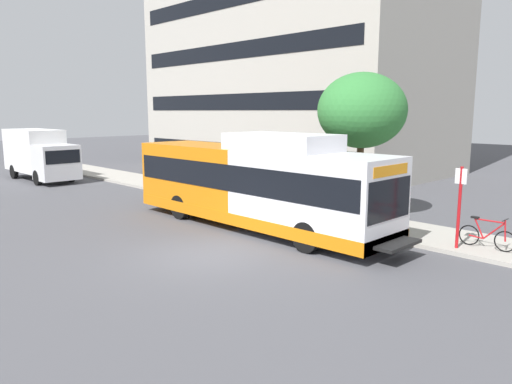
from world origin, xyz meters
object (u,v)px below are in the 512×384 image
object	(u,v)px
bus_stop_sign_pole	(460,201)
bicycle_parked	(487,235)
street_tree_near_stop	(362,111)
transit_bus	(255,184)
box_truck_background	(40,153)

from	to	relation	value
bus_stop_sign_pole	bicycle_parked	world-z (taller)	bus_stop_sign_pole
bus_stop_sign_pole	street_tree_near_stop	xyz separation A→B (m)	(1.86, 4.92, 2.79)
bus_stop_sign_pole	street_tree_near_stop	size ratio (longest dim) A/B	0.45
bus_stop_sign_pole	street_tree_near_stop	distance (m)	5.95
transit_bus	bus_stop_sign_pole	world-z (taller)	transit_bus
bicycle_parked	street_tree_near_stop	xyz separation A→B (m)	(1.24, 5.60, 3.88)
transit_bus	bicycle_parked	distance (m)	8.14
transit_bus	box_truck_background	distance (m)	19.13
transit_bus	box_truck_background	bearing A→B (deg)	92.49
transit_bus	street_tree_near_stop	size ratio (longest dim) A/B	2.10
transit_bus	bicycle_parked	bearing A→B (deg)	-68.82
street_tree_near_stop	box_truck_background	bearing A→B (deg)	103.34
transit_bus	box_truck_background	size ratio (longest dim) A/B	1.75
bicycle_parked	street_tree_near_stop	distance (m)	6.93
bicycle_parked	box_truck_background	xyz separation A→B (m)	(-3.74, 26.63, 1.18)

